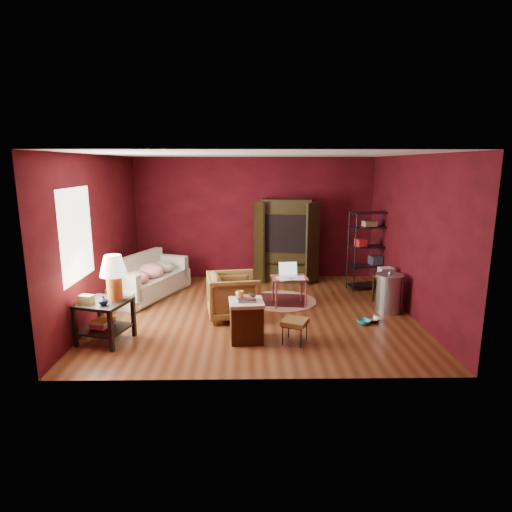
{
  "coord_description": "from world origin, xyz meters",
  "views": [
    {
      "loc": [
        -0.12,
        -7.41,
        2.63
      ],
      "look_at": [
        0.0,
        0.2,
        1.0
      ],
      "focal_mm": 30.0,
      "sensor_mm": 36.0,
      "label": 1
    }
  ],
  "objects_px": {
    "side_table": "(109,290)",
    "tv_armoire": "(287,239)",
    "wire_shelving": "(369,247)",
    "laptop_desk": "(289,280)",
    "armchair": "(233,294)",
    "hamper": "(246,320)",
    "sofa": "(148,278)"
  },
  "relations": [
    {
      "from": "sofa",
      "to": "laptop_desk",
      "type": "relative_size",
      "value": 2.5
    },
    {
      "from": "sofa",
      "to": "tv_armoire",
      "type": "xyz_separation_m",
      "value": [
        2.89,
        1.21,
        0.59
      ]
    },
    {
      "from": "wire_shelving",
      "to": "sofa",
      "type": "bearing_deg",
      "value": 173.27
    },
    {
      "from": "tv_armoire",
      "to": "wire_shelving",
      "type": "relative_size",
      "value": 1.13
    },
    {
      "from": "sofa",
      "to": "hamper",
      "type": "height_order",
      "value": "sofa"
    },
    {
      "from": "laptop_desk",
      "to": "wire_shelving",
      "type": "bearing_deg",
      "value": 25.05
    },
    {
      "from": "hamper",
      "to": "tv_armoire",
      "type": "xyz_separation_m",
      "value": [
        0.9,
        3.42,
        0.65
      ]
    },
    {
      "from": "sofa",
      "to": "laptop_desk",
      "type": "xyz_separation_m",
      "value": [
        2.8,
        -0.56,
        0.1
      ]
    },
    {
      "from": "wire_shelving",
      "to": "laptop_desk",
      "type": "bearing_deg",
      "value": -162.05
    },
    {
      "from": "side_table",
      "to": "hamper",
      "type": "distance_m",
      "value": 2.1
    },
    {
      "from": "sofa",
      "to": "armchair",
      "type": "relative_size",
      "value": 2.33
    },
    {
      "from": "tv_armoire",
      "to": "wire_shelving",
      "type": "bearing_deg",
      "value": -12.35
    },
    {
      "from": "armchair",
      "to": "hamper",
      "type": "distance_m",
      "value": 1.03
    },
    {
      "from": "sofa",
      "to": "side_table",
      "type": "relative_size",
      "value": 1.52
    },
    {
      "from": "sofa",
      "to": "side_table",
      "type": "xyz_separation_m",
      "value": [
        -0.05,
        -2.18,
        0.4
      ]
    },
    {
      "from": "armchair",
      "to": "side_table",
      "type": "height_order",
      "value": "side_table"
    },
    {
      "from": "armchair",
      "to": "wire_shelving",
      "type": "xyz_separation_m",
      "value": [
        2.83,
        1.73,
        0.48
      ]
    },
    {
      "from": "armchair",
      "to": "hamper",
      "type": "bearing_deg",
      "value": -175.49
    },
    {
      "from": "hamper",
      "to": "sofa",
      "type": "bearing_deg",
      "value": 132.14
    },
    {
      "from": "laptop_desk",
      "to": "armchair",
      "type": "bearing_deg",
      "value": -154.2
    },
    {
      "from": "side_table",
      "to": "hamper",
      "type": "relative_size",
      "value": 1.84
    },
    {
      "from": "laptop_desk",
      "to": "side_table",
      "type": "bearing_deg",
      "value": -156.47
    },
    {
      "from": "armchair",
      "to": "wire_shelving",
      "type": "relative_size",
      "value": 0.52
    },
    {
      "from": "sofa",
      "to": "wire_shelving",
      "type": "xyz_separation_m",
      "value": [
        4.59,
        0.53,
        0.52
      ]
    },
    {
      "from": "laptop_desk",
      "to": "wire_shelving",
      "type": "distance_m",
      "value": 2.13
    },
    {
      "from": "side_table",
      "to": "wire_shelving",
      "type": "distance_m",
      "value": 5.37
    },
    {
      "from": "sofa",
      "to": "armchair",
      "type": "distance_m",
      "value": 2.13
    },
    {
      "from": "armchair",
      "to": "laptop_desk",
      "type": "relative_size",
      "value": 1.08
    },
    {
      "from": "sofa",
      "to": "armchair",
      "type": "bearing_deg",
      "value": -101.69
    },
    {
      "from": "side_table",
      "to": "tv_armoire",
      "type": "relative_size",
      "value": 0.7
    },
    {
      "from": "hamper",
      "to": "tv_armoire",
      "type": "distance_m",
      "value": 3.59
    },
    {
      "from": "wire_shelving",
      "to": "hamper",
      "type": "bearing_deg",
      "value": -146.73
    }
  ]
}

